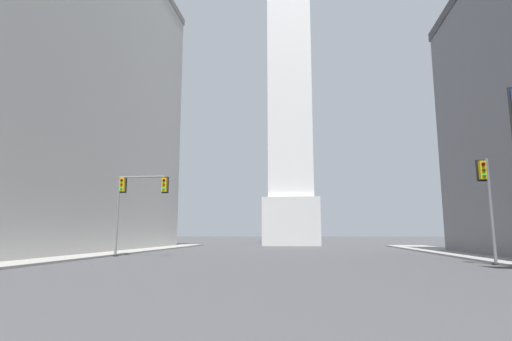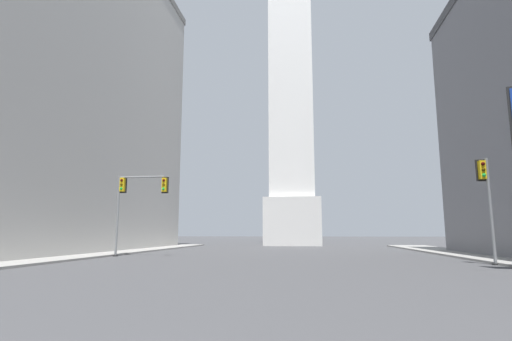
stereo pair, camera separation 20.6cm
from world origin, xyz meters
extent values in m
cube|color=gray|center=(-15.51, 21.20, 0.07)|extent=(5.00, 70.65, 0.15)
cube|color=silver|center=(0.00, 58.88, 3.46)|extent=(8.28, 8.28, 6.93)
cube|color=white|center=(0.00, 58.88, 32.52)|extent=(6.62, 6.62, 51.19)
cylinder|color=slate|center=(-12.87, 28.68, 3.20)|extent=(0.18, 0.18, 6.39)
cylinder|color=#262626|center=(-12.87, 28.68, 0.05)|extent=(0.40, 0.40, 0.10)
cube|color=yellow|center=(-12.58, 28.68, 5.69)|extent=(0.34, 0.34, 1.10)
cube|color=black|center=(-12.58, 28.86, 5.69)|extent=(0.58, 0.03, 1.32)
sphere|color=#410907|center=(-12.58, 28.49, 6.03)|extent=(0.22, 0.22, 0.22)
sphere|color=#483506|center=(-12.58, 28.49, 5.69)|extent=(0.22, 0.22, 0.22)
sphere|color=green|center=(-12.58, 28.49, 5.35)|extent=(0.22, 0.22, 0.22)
cylinder|color=slate|center=(-10.96, 28.68, 6.29)|extent=(3.82, 0.14, 0.14)
sphere|color=slate|center=(-12.87, 28.68, 6.29)|extent=(0.18, 0.18, 0.18)
cube|color=yellow|center=(-9.05, 28.68, 5.62)|extent=(0.34, 0.34, 1.10)
cube|color=black|center=(-9.05, 28.86, 5.62)|extent=(0.58, 0.03, 1.32)
sphere|color=#410907|center=(-9.05, 28.49, 5.96)|extent=(0.22, 0.22, 0.22)
sphere|color=#483506|center=(-9.05, 28.49, 5.62)|extent=(0.22, 0.22, 0.22)
sphere|color=green|center=(-9.05, 28.49, 5.28)|extent=(0.22, 0.22, 0.22)
cylinder|color=slate|center=(12.96, 23.38, 3.13)|extent=(0.18, 0.18, 6.25)
cylinder|color=#262626|center=(12.96, 23.38, 0.05)|extent=(0.40, 0.40, 0.10)
cube|color=yellow|center=(12.67, 23.38, 5.55)|extent=(0.35, 0.35, 1.10)
cube|color=black|center=(12.66, 23.56, 5.55)|extent=(0.58, 0.05, 1.32)
sphere|color=#410907|center=(12.68, 23.19, 5.90)|extent=(0.22, 0.22, 0.22)
sphere|color=#483506|center=(12.68, 23.19, 5.55)|extent=(0.22, 0.22, 0.22)
sphere|color=green|center=(12.68, 23.19, 5.21)|extent=(0.22, 0.22, 0.22)
camera|label=1|loc=(2.13, -1.74, 1.84)|focal=28.00mm
camera|label=2|loc=(2.34, -1.72, 1.84)|focal=28.00mm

